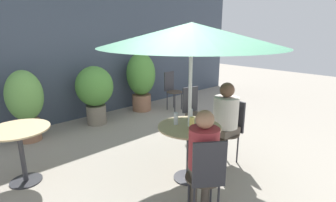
{
  "coord_description": "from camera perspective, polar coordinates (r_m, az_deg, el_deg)",
  "views": [
    {
      "loc": [
        -2.46,
        -1.97,
        1.94
      ],
      "look_at": [
        -0.13,
        0.54,
        1.0
      ],
      "focal_mm": 28.0,
      "sensor_mm": 36.0,
      "label": 1
    }
  ],
  "objects": [
    {
      "name": "seated_person_0",
      "position": [
        2.77,
        7.66,
        -11.17
      ],
      "size": [
        0.39,
        0.39,
        1.17
      ],
      "rotation": [
        0.0,
        0.0,
        2.53
      ],
      "color": "brown",
      "rests_on": "ground_plane"
    },
    {
      "name": "potted_plant_2",
      "position": [
        6.33,
        -5.89,
        4.95
      ],
      "size": [
        0.69,
        0.69,
        1.4
      ],
      "color": "#93664C",
      "rests_on": "ground_plane"
    },
    {
      "name": "bistro_chair_2",
      "position": [
        6.43,
        0.78,
        3.03
      ],
      "size": [
        0.39,
        0.4,
        0.93
      ],
      "rotation": [
        0.0,
        0.0,
        0.09
      ],
      "color": "#42382D",
      "rests_on": "ground_plane"
    },
    {
      "name": "cafe_table_far",
      "position": [
        3.83,
        -29.55,
        -7.63
      ],
      "size": [
        0.75,
        0.75,
        0.75
      ],
      "color": "#2D2D33",
      "rests_on": "ground_plane"
    },
    {
      "name": "beer_glass_0",
      "position": [
        3.38,
        1.72,
        -3.84
      ],
      "size": [
        0.06,
        0.06,
        0.16
      ],
      "color": "silver",
      "rests_on": "cafe_table_near"
    },
    {
      "name": "bistro_chair_1",
      "position": [
        4.0,
        13.51,
        -5.24
      ],
      "size": [
        0.4,
        0.39,
        0.93
      ],
      "rotation": [
        0.0,
        0.0,
        -1.66
      ],
      "color": "#42382D",
      "rests_on": "ground_plane"
    },
    {
      "name": "beer_glass_3",
      "position": [
        3.5,
        4.91,
        -3.11
      ],
      "size": [
        0.06,
        0.06,
        0.17
      ],
      "color": "silver",
      "rests_on": "cafe_table_near"
    },
    {
      "name": "potted_plant_0",
      "position": [
        5.17,
        -28.66,
        0.04
      ],
      "size": [
        0.61,
        0.61,
        1.27
      ],
      "color": "#93664C",
      "rests_on": "ground_plane"
    },
    {
      "name": "beer_glass_1",
      "position": [
        3.16,
        5.25,
        -5.09
      ],
      "size": [
        0.06,
        0.06,
        0.18
      ],
      "color": "#DBC65B",
      "rests_on": "cafe_table_near"
    },
    {
      "name": "bistro_chair_0",
      "position": [
        2.71,
        8.37,
        -15.37
      ],
      "size": [
        0.44,
        0.44,
        0.93
      ],
      "rotation": [
        0.0,
        0.0,
        -3.76
      ],
      "color": "#42382D",
      "rests_on": "ground_plane"
    },
    {
      "name": "storefront_wall",
      "position": [
        5.99,
        -18.84,
        10.44
      ],
      "size": [
        10.0,
        0.06,
        3.0
      ],
      "color": "#3D4756",
      "rests_on": "ground_plane"
    },
    {
      "name": "ground_plane",
      "position": [
        3.7,
        7.53,
        -16.34
      ],
      "size": [
        20.0,
        20.0,
        0.0
      ],
      "primitive_type": "plane",
      "color": "gray"
    },
    {
      "name": "umbrella",
      "position": [
        3.14,
        5.13,
        14.14
      ],
      "size": [
        2.19,
        2.19,
        2.01
      ],
      "color": "silver",
      "rests_on": "ground_plane"
    },
    {
      "name": "beer_glass_2",
      "position": [
        3.3,
        7.79,
        -4.38
      ],
      "size": [
        0.06,
        0.06,
        0.17
      ],
      "color": "silver",
      "rests_on": "cafe_table_near"
    },
    {
      "name": "bistro_chair_3",
      "position": [
        4.75,
        5.4,
        -1.55
      ],
      "size": [
        0.39,
        0.41,
        0.93
      ],
      "rotation": [
        0.0,
        0.0,
        6.09
      ],
      "color": "#42382D",
      "rests_on": "ground_plane"
    },
    {
      "name": "cafe_table_near",
      "position": [
        3.42,
        4.61,
        -7.9
      ],
      "size": [
        0.81,
        0.81,
        0.75
      ],
      "color": "#2D2D33",
      "rests_on": "ground_plane"
    },
    {
      "name": "seated_person_1",
      "position": [
        3.83,
        12.26,
        -3.4
      ],
      "size": [
        0.38,
        0.36,
        1.22
      ],
      "rotation": [
        0.0,
        0.0,
        4.62
      ],
      "color": "brown",
      "rests_on": "ground_plane"
    },
    {
      "name": "potted_plant_1",
      "position": [
        5.58,
        -15.67,
        2.39
      ],
      "size": [
        0.76,
        0.76,
        1.22
      ],
      "color": "slate",
      "rests_on": "ground_plane"
    }
  ]
}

